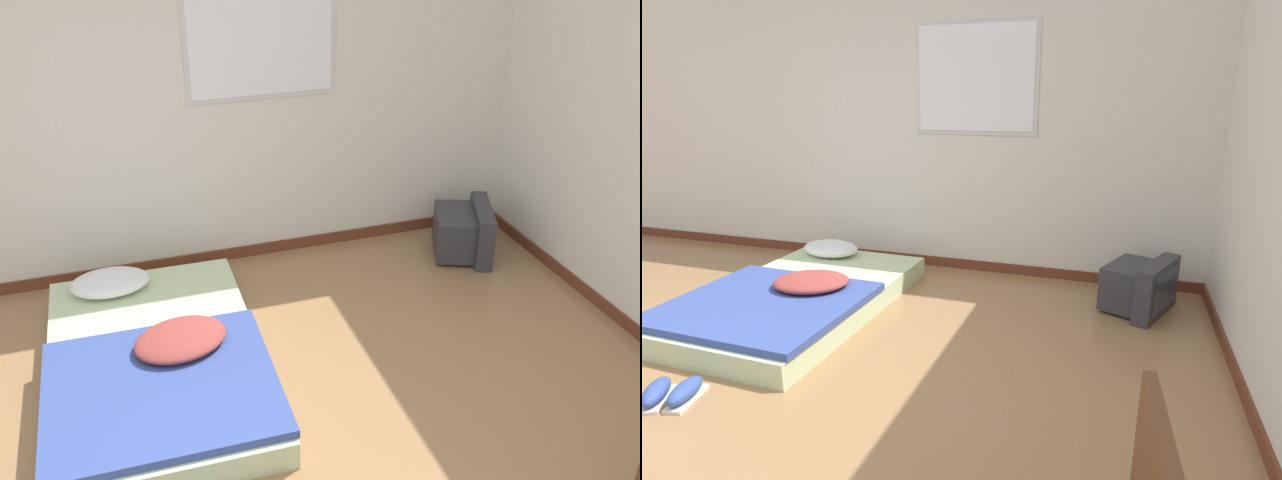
# 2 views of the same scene
# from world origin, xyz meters

# --- Properties ---
(ground_plane) EXTENTS (20.00, 20.00, 0.00)m
(ground_plane) POSITION_xyz_m (0.00, 0.00, 0.00)
(ground_plane) COLOR #997047
(wall_back) EXTENTS (7.48, 0.08, 2.60)m
(wall_back) POSITION_xyz_m (0.01, 2.50, 1.29)
(wall_back) COLOR silver
(wall_back) RESTS_ON ground_plane
(mattress_bed) EXTENTS (1.28, 1.99, 0.31)m
(mattress_bed) POSITION_xyz_m (-0.44, 1.21, 0.11)
(mattress_bed) COLOR beige
(mattress_bed) RESTS_ON ground_plane
(crt_tv) EXTENTS (0.58, 0.65, 0.40)m
(crt_tv) POSITION_xyz_m (2.02, 1.97, 0.19)
(crt_tv) COLOR #333338
(crt_tv) RESTS_ON ground_plane
(sneaker_pair) EXTENTS (0.33, 0.33, 0.10)m
(sneaker_pair) POSITION_xyz_m (-0.37, -0.02, 0.05)
(sneaker_pair) COLOR silver
(sneaker_pair) RESTS_ON ground_plane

